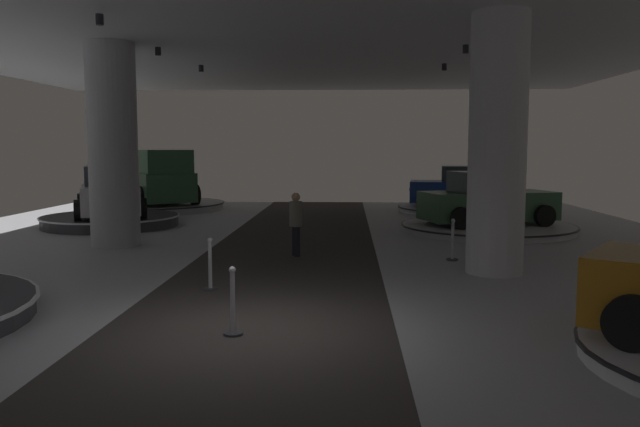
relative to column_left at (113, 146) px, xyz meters
name	(u,v)px	position (x,y,z in m)	size (l,w,h in m)	color
ground	(248,331)	(4.92, -7.83, -2.77)	(24.00, 44.00, 0.06)	#B2B2B7
column_left	(113,146)	(0.00, 0.00, 0.00)	(1.32, 1.32, 5.50)	#ADADB2
column_right	(497,145)	(9.56, -3.36, 0.00)	(1.21, 1.21, 5.50)	silver
display_platform_deep_left	(155,205)	(-2.06, 10.18, -2.58)	(6.03, 6.03, 0.30)	#B7B7BC
pickup_truck_deep_left	(156,181)	(-1.89, 9.91, -1.51)	(4.68, 5.59, 2.30)	#2D5638
display_platform_deep_right	(460,208)	(11.16, 9.86, -2.62)	(5.25, 5.25, 0.22)	silver
display_car_deep_right	(461,188)	(11.19, 9.86, -1.76)	(4.40, 2.67, 1.71)	navy
display_platform_far_left	(111,220)	(-1.76, 4.23, -2.54)	(4.64, 4.64, 0.38)	#333338
display_car_far_left	(110,193)	(-1.75, 4.20, -1.61)	(3.36, 4.57, 1.71)	silver
display_platform_far_right	(487,227)	(10.92, 3.52, -2.62)	(5.57, 5.57, 0.22)	#B7B7BC
display_car_far_right	(487,201)	(10.89, 3.51, -1.76)	(4.54, 3.14, 1.71)	#2D5638
visitor_walking_near	(296,220)	(5.10, -1.45, -1.84)	(0.32, 0.32, 1.59)	black
stanchion_a	(210,271)	(3.79, -5.27, -2.38)	(0.28, 0.28, 1.01)	#333338
stanchion_b	(233,310)	(4.75, -8.12, -2.38)	(0.28, 0.28, 1.01)	#333338
stanchion_c	(453,245)	(8.91, -1.88, -2.38)	(0.28, 0.28, 1.01)	#333338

